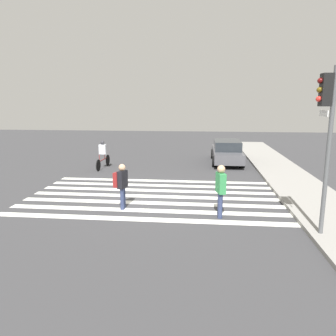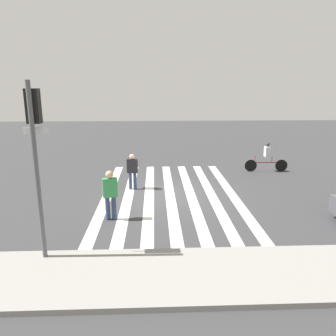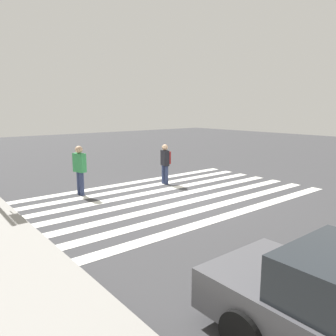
# 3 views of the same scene
# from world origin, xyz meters

# --- Properties ---
(ground_plane) EXTENTS (60.00, 60.00, 0.00)m
(ground_plane) POSITION_xyz_m (0.00, 0.00, 0.00)
(ground_plane) COLOR #38383A
(crosswalk_stripes) EXTENTS (5.74, 10.00, 0.01)m
(crosswalk_stripes) POSITION_xyz_m (0.00, 0.00, 0.00)
(crosswalk_stripes) COLOR silver
(crosswalk_stripes) RESTS_ON ground_plane
(pedestrian_child_with_backpack) EXTENTS (0.49, 0.45, 1.63)m
(pedestrian_child_with_backpack) POSITION_xyz_m (1.65, -0.89, 0.95)
(pedestrian_child_with_backpack) COLOR navy
(pedestrian_child_with_backpack) RESTS_ON ground_plane
(pedestrian_adult_yellow_jacket) EXTENTS (0.53, 0.33, 1.77)m
(pedestrian_adult_yellow_jacket) POSITION_xyz_m (2.18, 2.57, 1.00)
(pedestrian_adult_yellow_jacket) COLOR navy
(pedestrian_adult_yellow_jacket) RESTS_ON ground_plane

